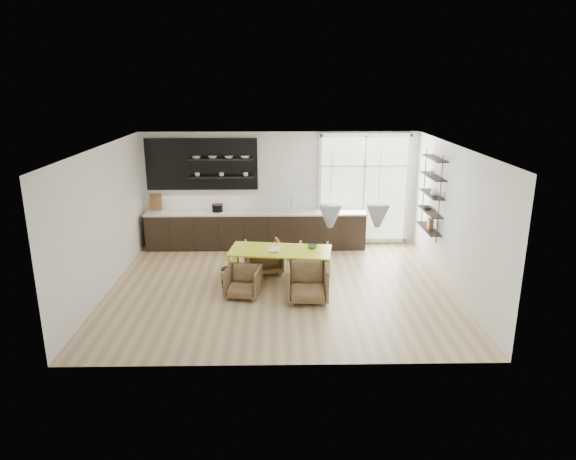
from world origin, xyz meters
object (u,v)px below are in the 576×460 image
Objects in this scene: dining_table at (280,252)px; armchair_back_right at (313,257)px; armchair_front_left at (243,282)px; wire_stool at (229,275)px; armchair_back_left at (264,257)px; armchair_front_right at (307,283)px.

armchair_back_right is at bearing 55.45° from dining_table.
dining_table is 1.04m from armchair_front_left.
armchair_front_left is (-1.47, -1.42, -0.01)m from armchair_back_right.
armchair_back_right reaches higher than wire_stool.
armchair_back_left is at bearing 84.27° from armchair_front_left.
dining_table reaches higher than armchair_front_right.
armchair_back_left is 1.87× the size of wire_stool.
wire_stool is (-1.58, 0.68, -0.10)m from armchair_front_right.
dining_table reaches higher than armchair_back_right.
armchair_front_right reaches higher than wire_stool.
armchair_back_left is 1.17× the size of armchair_front_left.
armchair_front_right is (0.89, -1.55, 0.01)m from armchair_back_left.
armchair_front_left is at bearing -132.40° from dining_table.
armchair_front_left is 1.61× the size of wire_stool.
armchair_back_right is at bearing 83.57° from armchair_front_right.
armchair_front_left is at bearing 171.41° from armchair_front_right.
armchair_front_left is 0.57m from wire_stool.
armchair_back_left is 1.10m from armchair_back_right.
dining_table is 1.16m from armchair_back_right.
armchair_front_left is 1.28m from armchair_front_right.
armchair_back_right is 2.04m from wire_stool.
armchair_back_left is at bearing 13.47° from armchair_back_right.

